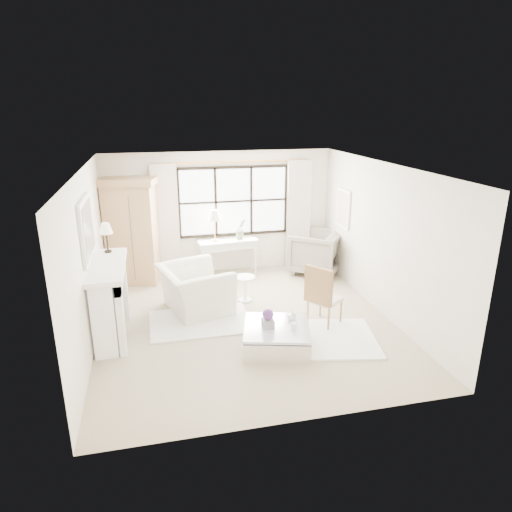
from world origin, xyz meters
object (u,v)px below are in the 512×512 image
at_px(console_table, 228,257).
at_px(club_armchair, 195,289).
at_px(armoire, 132,231).
at_px(coffee_table, 277,338).

relative_size(console_table, club_armchair, 1.04).
height_order(armoire, coffee_table, armoire).
height_order(armoire, club_armchair, armoire).
distance_m(armoire, club_armchair, 2.18).
xyz_separation_m(console_table, coffee_table, (0.17, -3.45, -0.22)).
bearing_deg(club_armchair, console_table, -43.06).
xyz_separation_m(console_table, club_armchair, (-0.92, -1.75, 0.02)).
distance_m(console_table, club_armchair, 1.98).
relative_size(club_armchair, coffee_table, 1.05).
distance_m(armoire, console_table, 2.15).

